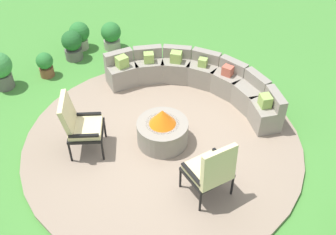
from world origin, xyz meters
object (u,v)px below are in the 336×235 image
object	(u,v)px
potted_plant_2	(80,34)
potted_plant_4	(45,64)
potted_plant_5	(0,69)
potted_plant_0	(111,35)
lounge_chair_front_left	(79,124)
lounge_chair_front_right	(211,170)
fire_pit	(163,130)
curved_stone_bench	(197,79)
potted_plant_1	(72,45)

from	to	relation	value
potted_plant_2	potted_plant_4	xyz separation A→B (m)	(0.03, -1.23, -0.06)
potted_plant_4	potted_plant_5	size ratio (longest dim) A/B	0.69
potted_plant_5	potted_plant_0	bearing A→B (deg)	63.95
lounge_chair_front_left	potted_plant_5	distance (m)	2.64
lounge_chair_front_right	potted_plant_4	world-z (taller)	lounge_chair_front_right
lounge_chair_front_right	fire_pit	bearing A→B (deg)	90.27
potted_plant_0	lounge_chair_front_right	bearing A→B (deg)	-38.51
potted_plant_4	potted_plant_5	world-z (taller)	potted_plant_5
curved_stone_bench	potted_plant_1	xyz separation A→B (m)	(-2.96, -0.08, 0.01)
potted_plant_4	fire_pit	bearing A→B (deg)	-12.27
potted_plant_0	potted_plant_5	distance (m)	2.54
lounge_chair_front_left	potted_plant_1	distance (m)	2.98
curved_stone_bench	lounge_chair_front_right	bearing A→B (deg)	-61.27
potted_plant_0	potted_plant_4	distance (m)	1.68
potted_plant_1	potted_plant_2	size ratio (longest dim) A/B	1.04
potted_plant_4	potted_plant_0	bearing A→B (deg)	68.85
curved_stone_bench	potted_plant_1	distance (m)	2.96
lounge_chair_front_right	potted_plant_4	xyz separation A→B (m)	(-4.29, 1.36, -0.31)
potted_plant_2	potted_plant_5	distance (m)	2.00
curved_stone_bench	lounge_chair_front_left	bearing A→B (deg)	-113.87
fire_pit	potted_plant_0	distance (m)	3.38
lounge_chair_front_left	potted_plant_2	world-z (taller)	lounge_chair_front_left
potted_plant_0	fire_pit	bearing A→B (deg)	-41.67
potted_plant_0	potted_plant_1	world-z (taller)	potted_plant_1
lounge_chair_front_right	potted_plant_0	bearing A→B (deg)	82.31
lounge_chair_front_right	curved_stone_bench	bearing A→B (deg)	59.55
fire_pit	lounge_chair_front_left	bearing A→B (deg)	-145.10
potted_plant_2	potted_plant_5	size ratio (longest dim) A/B	0.83
lounge_chair_front_left	lounge_chair_front_right	world-z (taller)	lounge_chair_front_left
lounge_chair_front_left	potted_plant_1	bearing A→B (deg)	-170.08
potted_plant_1	potted_plant_5	bearing A→B (deg)	-111.63
potted_plant_1	potted_plant_2	xyz separation A→B (m)	(-0.12, 0.43, 0.00)
curved_stone_bench	potted_plant_0	world-z (taller)	curved_stone_bench
lounge_chair_front_right	potted_plant_2	bearing A→B (deg)	89.80
curved_stone_bench	lounge_chair_front_right	size ratio (longest dim) A/B	3.42
potted_plant_1	potted_plant_5	size ratio (longest dim) A/B	0.86
potted_plant_2	lounge_chair_front_right	bearing A→B (deg)	-31.01
potted_plant_2	potted_plant_4	size ratio (longest dim) A/B	1.19
lounge_chair_front_left	potted_plant_0	world-z (taller)	lounge_chair_front_left
lounge_chair_front_left	potted_plant_4	distance (m)	2.51
fire_pit	potted_plant_1	size ratio (longest dim) A/B	1.30
potted_plant_4	potted_plant_2	bearing A→B (deg)	91.19
fire_pit	lounge_chair_front_right	distance (m)	1.37
lounge_chair_front_left	potted_plant_1	world-z (taller)	lounge_chair_front_left
potted_plant_0	curved_stone_bench	bearing A→B (deg)	-15.58
potted_plant_0	potted_plant_2	size ratio (longest dim) A/B	0.99
curved_stone_bench	potted_plant_2	xyz separation A→B (m)	(-3.08, 0.35, 0.01)
lounge_chair_front_right	potted_plant_1	bearing A→B (deg)	93.49
fire_pit	potted_plant_4	distance (m)	3.20
curved_stone_bench	potted_plant_0	xyz separation A→B (m)	(-2.45, 0.68, -0.01)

